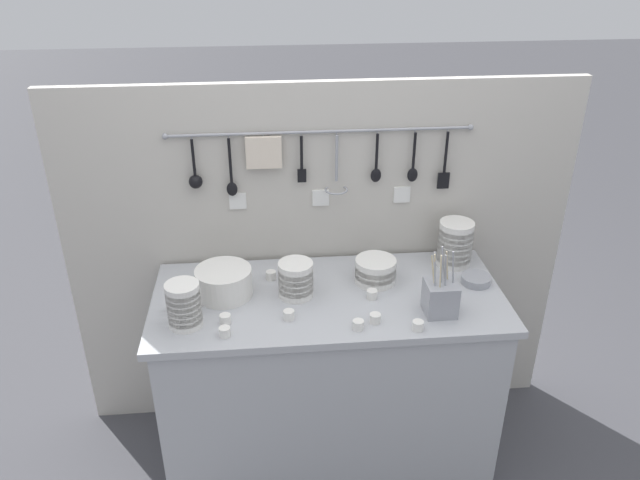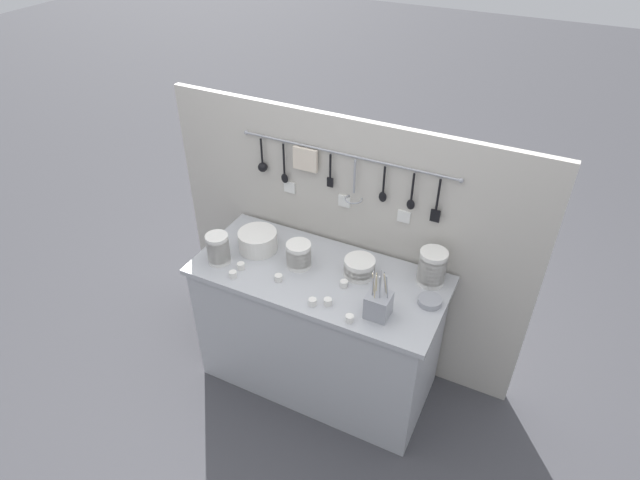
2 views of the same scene
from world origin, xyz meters
TOP-DOWN VIEW (x-y plane):
  - ground_plane at (0.00, 0.00)m, footprint 20.00×20.00m
  - counter at (0.00, 0.00)m, footprint 1.39×0.63m
  - back_wall at (-0.00, 0.35)m, footprint 2.19×0.11m
  - bowl_stack_short_front at (-0.13, 0.01)m, footprint 0.14×0.14m
  - bowl_stack_tall_left at (0.20, 0.09)m, footprint 0.17×0.17m
  - bowl_stack_wide_centre at (-0.54, -0.15)m, footprint 0.12×0.12m
  - bowl_stack_back_corner at (0.56, 0.20)m, footprint 0.15×0.15m
  - plate_stack at (-0.41, 0.05)m, footprint 0.22×0.22m
  - steel_mixing_bowl at (0.61, 0.04)m, footprint 0.12×0.12m
  - cutlery_caddy at (0.40, -0.16)m, footprint 0.12×0.12m
  - cup_front_right at (-0.40, -0.23)m, footprint 0.04×0.04m
  - cup_back_left at (0.17, -0.04)m, footprint 0.04×0.04m
  - cup_mid_row at (0.15, -0.20)m, footprint 0.04×0.04m
  - cup_front_left at (0.30, -0.26)m, footprint 0.04×0.04m
  - cup_back_right at (-0.47, 0.21)m, footprint 0.04×0.04m
  - cup_beside_plates at (0.08, -0.23)m, footprint 0.04×0.04m
  - cup_edge_near at (-0.22, 0.15)m, footprint 0.04×0.04m
  - cup_edge_far at (-0.60, -0.04)m, footprint 0.04×0.04m
  - cup_centre at (-0.16, -0.15)m, footprint 0.04×0.04m
  - cup_by_caddy at (-0.40, -0.15)m, footprint 0.04×0.04m

SIDE VIEW (x-z plane):
  - ground_plane at x=0.00m, z-range 0.00..0.00m
  - counter at x=0.00m, z-range 0.00..0.84m
  - back_wall at x=0.00m, z-range 0.00..1.61m
  - steel_mixing_bowl at x=0.61m, z-range 0.84..0.87m
  - cup_front_right at x=-0.40m, z-range 0.84..0.88m
  - cup_back_left at x=0.17m, z-range 0.84..0.88m
  - cup_mid_row at x=0.15m, z-range 0.84..0.88m
  - cup_front_left at x=0.30m, z-range 0.84..0.88m
  - cup_back_right at x=-0.47m, z-range 0.84..0.88m
  - cup_beside_plates at x=0.08m, z-range 0.84..0.88m
  - cup_edge_near at x=-0.22m, z-range 0.84..0.88m
  - cup_edge_far at x=-0.60m, z-range 0.84..0.88m
  - cup_centre at x=-0.16m, z-range 0.84..0.88m
  - cup_by_caddy at x=-0.40m, z-range 0.84..0.88m
  - bowl_stack_tall_left at x=0.20m, z-range 0.84..0.94m
  - plate_stack at x=-0.41m, z-range 0.84..0.96m
  - cutlery_caddy at x=0.40m, z-range 0.77..1.05m
  - bowl_stack_short_front at x=-0.13m, z-range 0.84..0.99m
  - bowl_stack_wide_centre at x=-0.54m, z-range 0.84..1.02m
  - bowl_stack_back_corner at x=0.56m, z-range 0.84..1.04m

